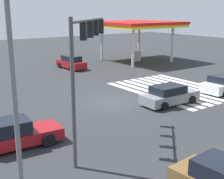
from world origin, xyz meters
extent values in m
plane|color=#2B2D30|center=(0.00, 0.00, 0.00)|extent=(111.42, 111.42, 0.00)
cube|color=silver|center=(0.00, -10.15, 0.00)|extent=(10.59, 0.60, 0.01)
cube|color=silver|center=(0.00, -9.20, 0.00)|extent=(10.59, 0.60, 0.01)
cube|color=silver|center=(0.00, -8.25, 0.00)|extent=(10.59, 0.60, 0.01)
cube|color=silver|center=(0.00, -7.30, 0.00)|extent=(10.59, 0.60, 0.01)
cube|color=silver|center=(0.00, -6.35, 0.00)|extent=(10.59, 0.60, 0.01)
cube|color=silver|center=(0.00, -5.40, 0.00)|extent=(10.59, 0.60, 0.01)
cube|color=silver|center=(0.00, -4.45, 0.00)|extent=(10.59, 0.60, 0.01)
cube|color=silver|center=(0.00, -3.50, 0.00)|extent=(10.59, 0.60, 0.01)
cylinder|color=#47474C|center=(-7.43, 7.43, 3.34)|extent=(0.18, 0.18, 6.68)
cylinder|color=#47474C|center=(-5.06, 5.06, 6.43)|extent=(4.83, 4.83, 0.12)
cube|color=black|center=(-6.00, 6.00, 5.96)|extent=(0.40, 0.40, 0.84)
sphere|color=red|center=(-5.89, 5.89, 5.96)|extent=(0.16, 0.16, 0.16)
cube|color=black|center=(-4.98, 4.98, 5.96)|extent=(0.40, 0.40, 0.84)
sphere|color=gold|center=(-4.86, 4.86, 5.96)|extent=(0.16, 0.16, 0.16)
cube|color=black|center=(-3.95, 3.95, 5.96)|extent=(0.40, 0.40, 0.84)
sphere|color=green|center=(-3.84, 3.84, 5.96)|extent=(0.16, 0.16, 0.16)
cube|color=black|center=(-2.92, 2.92, 5.96)|extent=(0.40, 0.40, 0.84)
sphere|color=red|center=(-2.81, 2.81, 5.96)|extent=(0.16, 0.16, 0.16)
cylinder|color=black|center=(-11.79, 3.38, 0.35)|extent=(0.71, 0.27, 0.69)
cube|color=maroon|center=(-3.67, 8.92, 0.51)|extent=(2.11, 4.99, 0.62)
cube|color=black|center=(-3.64, 9.29, 1.16)|extent=(1.77, 2.40, 0.69)
cylinder|color=black|center=(-2.84, 7.35, 0.36)|extent=(0.26, 0.73, 0.72)
cylinder|color=black|center=(-4.69, 7.47, 0.36)|extent=(0.26, 0.73, 0.72)
cube|color=maroon|center=(14.23, -4.19, 0.56)|extent=(4.59, 1.84, 0.78)
cube|color=black|center=(14.15, -4.19, 1.27)|extent=(2.56, 1.60, 0.63)
cylinder|color=black|center=(15.60, -3.28, 0.32)|extent=(0.64, 0.24, 0.64)
cylinder|color=black|center=(15.67, -5.00, 0.32)|extent=(0.64, 0.24, 0.64)
cylinder|color=black|center=(12.80, -3.38, 0.32)|extent=(0.64, 0.24, 0.64)
cylinder|color=black|center=(12.86, -5.10, 0.32)|extent=(0.64, 0.24, 0.64)
cylinder|color=black|center=(-2.24, -11.18, 0.30)|extent=(0.24, 0.61, 0.60)
cylinder|color=black|center=(-2.36, -8.22, 0.30)|extent=(0.24, 0.61, 0.60)
cube|color=gray|center=(-3.02, -3.23, 0.52)|extent=(1.92, 4.70, 0.70)
cube|color=black|center=(-3.01, -3.00, 1.16)|extent=(1.70, 2.50, 0.58)
cylinder|color=black|center=(-2.11, -4.69, 0.31)|extent=(0.23, 0.62, 0.61)
cylinder|color=black|center=(-3.98, -4.65, 0.31)|extent=(0.23, 0.62, 0.61)
cylinder|color=black|center=(-2.05, -1.80, 0.31)|extent=(0.23, 0.62, 0.61)
cylinder|color=black|center=(-3.92, -1.76, 0.31)|extent=(0.23, 0.62, 0.61)
cube|color=yellow|center=(13.98, -14.24, 4.86)|extent=(9.76, 9.76, 0.35)
cube|color=red|center=(13.98, -14.24, 5.22)|extent=(9.95, 9.95, 0.36)
cube|color=#B2B2B7|center=(13.98, -14.24, 0.65)|extent=(0.70, 1.10, 1.30)
cylinder|color=silver|center=(10.56, -17.65, 2.34)|extent=(0.36, 0.36, 4.69)
cylinder|color=silver|center=(17.39, -17.65, 2.34)|extent=(0.36, 0.36, 4.69)
cylinder|color=silver|center=(10.56, -10.82, 2.34)|extent=(0.36, 0.36, 4.69)
cylinder|color=silver|center=(17.39, -10.82, 2.34)|extent=(0.36, 0.36, 4.69)
cylinder|color=slate|center=(-9.80, 10.71, 3.74)|extent=(0.16, 0.16, 7.48)
camera|label=1|loc=(-18.82, 13.60, 6.96)|focal=50.00mm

